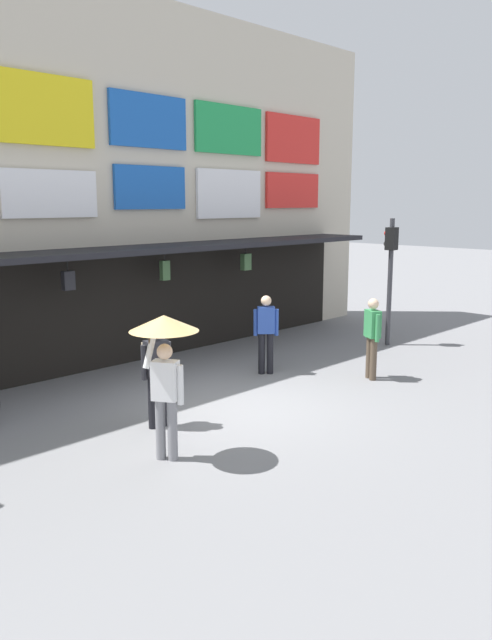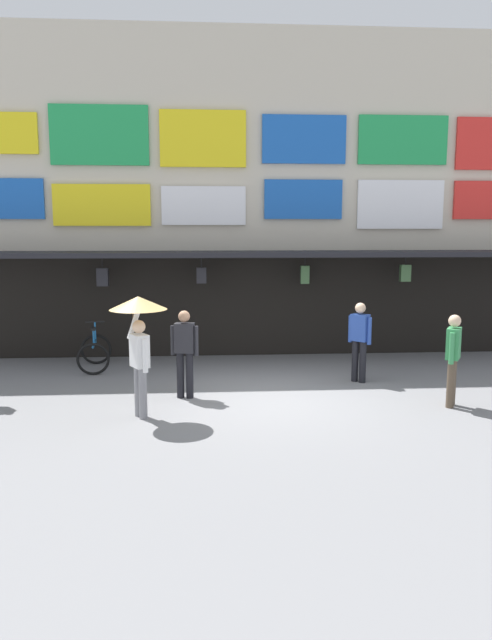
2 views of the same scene
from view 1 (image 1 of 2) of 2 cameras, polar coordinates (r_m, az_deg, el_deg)
ground_plane at (r=11.33m, az=-0.94°, el=-7.85°), size 80.00×80.00×0.00m
shopfront at (r=14.37m, az=-14.16°, el=11.81°), size 18.00×2.60×8.00m
traffic_light_far at (r=16.18m, az=12.96°, el=5.22°), size 0.31×0.34×3.20m
pedestrian_in_purple at (r=13.21m, az=1.82°, el=-0.91°), size 0.41×0.41×1.68m
pedestrian_with_umbrella at (r=8.70m, az=-7.41°, el=-2.40°), size 0.96×0.96×2.08m
pedestrian_in_white at (r=10.18m, az=-8.18°, el=-4.32°), size 0.52×0.40×1.68m
pedestrian_in_red at (r=13.07m, az=11.38°, el=-1.25°), size 0.37×0.47×1.68m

